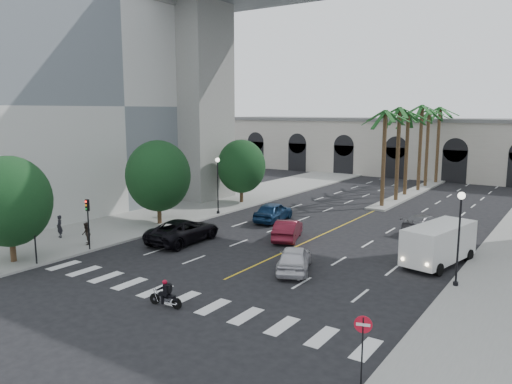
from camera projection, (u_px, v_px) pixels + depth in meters
name	position (u px, v px, depth m)	size (l,w,h in m)	color
ground	(202.00, 290.00, 27.08)	(140.00, 140.00, 0.00)	black
sidewalk_left	(182.00, 212.00, 47.60)	(8.00, 100.00, 0.15)	gray
median	(412.00, 193.00, 58.21)	(2.00, 24.00, 0.20)	gray
building_left	(70.00, 103.00, 50.07)	(16.50, 32.50, 20.60)	silver
pier_building	(449.00, 148.00, 71.47)	(71.00, 10.50, 8.50)	beige
palm_a	(385.00, 116.00, 48.56)	(3.20, 3.20, 10.30)	#47331E
palm_b	(400.00, 113.00, 51.74)	(3.20, 3.20, 10.60)	#47331E
palm_c	(408.00, 117.00, 55.25)	(3.20, 3.20, 10.10)	#47331E
palm_d	(422.00, 110.00, 58.22)	(3.20, 3.20, 10.90)	#47331E
palm_e	(429.00, 114.00, 61.71)	(3.20, 3.20, 10.40)	#47331E
palm_f	(440.00, 112.00, 64.78)	(3.20, 3.20, 10.70)	#47331E
street_tree_near	(9.00, 201.00, 31.10)	(5.20, 5.20, 6.89)	#382616
street_tree_mid	(158.00, 176.00, 41.73)	(5.44, 5.44, 7.21)	#382616
street_tree_far	(241.00, 166.00, 51.62)	(5.04, 5.04, 6.68)	#382616
lamp_post_left_far	(218.00, 181.00, 45.93)	(0.40, 0.40, 5.35)	black
lamp_post_right	(459.00, 231.00, 26.85)	(0.40, 0.40, 5.35)	black
traffic_signal_near	(34.00, 227.00, 30.83)	(0.25, 0.18, 3.65)	black
traffic_signal_far	(88.00, 216.00, 34.11)	(0.25, 0.18, 3.65)	black
motorcycle_rider	(166.00, 295.00, 24.66)	(1.93, 0.52, 1.39)	black
car_a	(294.00, 259.00, 30.12)	(1.87, 4.64, 1.58)	silver
car_b	(288.00, 230.00, 37.48)	(1.62, 4.66, 1.53)	#55111D
car_c	(183.00, 231.00, 36.80)	(2.85, 6.18, 1.72)	black
car_d	(424.00, 223.00, 39.96)	(1.94, 4.77, 1.38)	#5D5D61
car_e	(273.00, 212.00, 43.68)	(2.03, 5.06, 1.72)	#102B4E
cargo_van	(439.00, 243.00, 31.31)	(3.42, 6.33, 2.55)	silver
pedestrian_a	(60.00, 227.00, 37.49)	(0.62, 0.41, 1.70)	black
pedestrian_b	(86.00, 234.00, 35.54)	(0.78, 0.61, 1.60)	black
do_not_enter_sign	(363.00, 335.00, 17.41)	(0.62, 0.22, 2.60)	black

